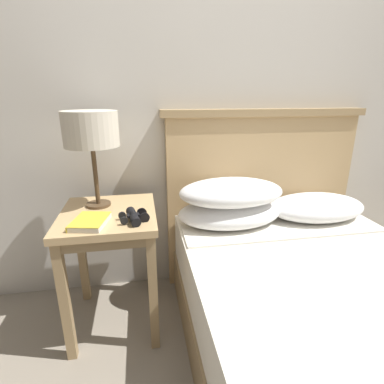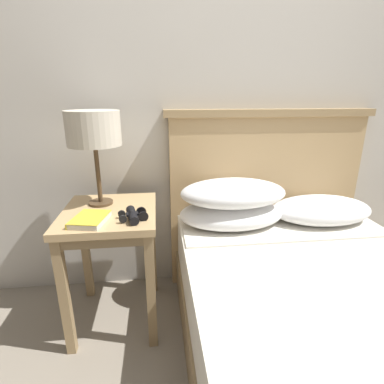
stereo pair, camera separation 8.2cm
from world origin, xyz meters
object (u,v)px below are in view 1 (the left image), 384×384
at_px(binoculars_pair, 134,216).
at_px(bed, 323,316).
at_px(table_lamp, 91,131).
at_px(book_on_nightstand, 90,222).
at_px(nightstand, 110,230).

bearing_deg(binoculars_pair, bed, -24.14).
distance_m(table_lamp, binoculars_pair, 0.49).
relative_size(table_lamp, book_on_nightstand, 2.30).
relative_size(book_on_nightstand, binoculars_pair, 1.32).
xyz_separation_m(nightstand, table_lamp, (-0.06, 0.10, 0.50)).
height_order(table_lamp, book_on_nightstand, table_lamp).
height_order(nightstand, binoculars_pair, binoculars_pair).
bearing_deg(table_lamp, book_on_nightstand, -92.52).
bearing_deg(table_lamp, bed, -31.06).
xyz_separation_m(nightstand, bed, (0.95, -0.50, -0.26)).
bearing_deg(bed, nightstand, 152.11).
distance_m(nightstand, bed, 1.11).
height_order(bed, binoculars_pair, bed).
bearing_deg(nightstand, book_on_nightstand, -115.46).
distance_m(bed, binoculars_pair, 0.98).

